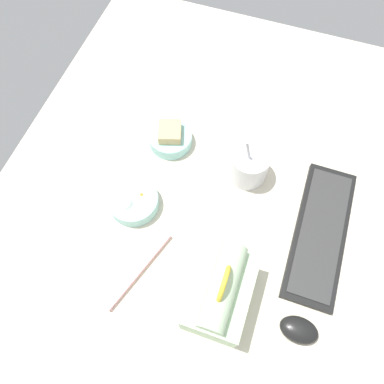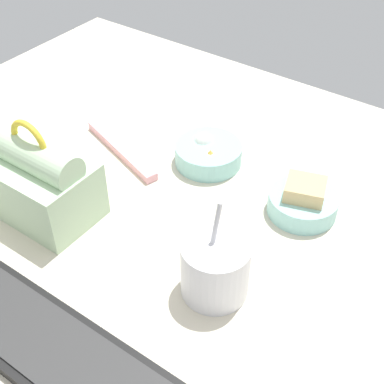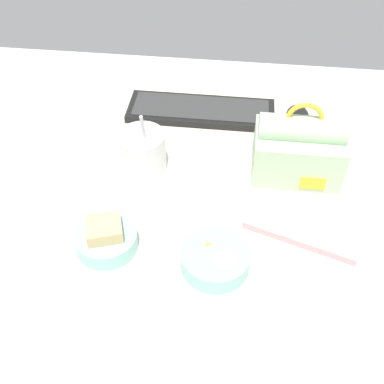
{
  "view_description": "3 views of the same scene",
  "coord_description": "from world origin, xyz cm",
  "px_view_note": "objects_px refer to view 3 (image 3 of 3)",
  "views": [
    {
      "loc": [
        38.15,
        8.93,
        89.57
      ],
      "look_at": [
        0.6,
        -3.98,
        7.0
      ],
      "focal_mm": 35.0,
      "sensor_mm": 36.0,
      "label": 1
    },
    {
      "loc": [
        -37.64,
        49.9,
        64.61
      ],
      "look_at": [
        0.6,
        -3.98,
        7.0
      ],
      "focal_mm": 50.0,
      "sensor_mm": 36.0,
      "label": 2
    },
    {
      "loc": [
        8.27,
        -69.91,
        74.45
      ],
      "look_at": [
        0.6,
        -3.98,
        7.0
      ],
      "focal_mm": 45.0,
      "sensor_mm": 36.0,
      "label": 3
    }
  ],
  "objects_px": {
    "keyboard": "(201,111)",
    "lunch_bag": "(299,149)",
    "bento_bowl_snacks": "(215,259)",
    "chopstick_case": "(299,239)",
    "soup_cup": "(143,151)",
    "bento_bowl_sandwich": "(106,238)",
    "computer_mouse": "(298,116)"
  },
  "relations": [
    {
      "from": "chopstick_case",
      "to": "bento_bowl_snacks",
      "type": "bearing_deg",
      "value": -154.49
    },
    {
      "from": "lunch_bag",
      "to": "soup_cup",
      "type": "relative_size",
      "value": 1.2
    },
    {
      "from": "bento_bowl_sandwich",
      "to": "bento_bowl_snacks",
      "type": "xyz_separation_m",
      "value": [
        0.21,
        -0.02,
        -0.0
      ]
    },
    {
      "from": "bento_bowl_snacks",
      "to": "computer_mouse",
      "type": "height_order",
      "value": "bento_bowl_snacks"
    },
    {
      "from": "keyboard",
      "to": "lunch_bag",
      "type": "bearing_deg",
      "value": -39.88
    },
    {
      "from": "bento_bowl_snacks",
      "to": "chopstick_case",
      "type": "xyz_separation_m",
      "value": [
        0.15,
        0.07,
        -0.01
      ]
    },
    {
      "from": "lunch_bag",
      "to": "chopstick_case",
      "type": "relative_size",
      "value": 0.86
    },
    {
      "from": "keyboard",
      "to": "computer_mouse",
      "type": "distance_m",
      "value": 0.24
    },
    {
      "from": "keyboard",
      "to": "soup_cup",
      "type": "xyz_separation_m",
      "value": [
        -0.1,
        -0.21,
        0.04
      ]
    },
    {
      "from": "bento_bowl_sandwich",
      "to": "bento_bowl_snacks",
      "type": "distance_m",
      "value": 0.21
    },
    {
      "from": "bento_bowl_snacks",
      "to": "computer_mouse",
      "type": "bearing_deg",
      "value": 70.2
    },
    {
      "from": "bento_bowl_sandwich",
      "to": "bento_bowl_snacks",
      "type": "height_order",
      "value": "bento_bowl_sandwich"
    },
    {
      "from": "lunch_bag",
      "to": "soup_cup",
      "type": "height_order",
      "value": "lunch_bag"
    },
    {
      "from": "soup_cup",
      "to": "chopstick_case",
      "type": "height_order",
      "value": "soup_cup"
    },
    {
      "from": "lunch_bag",
      "to": "computer_mouse",
      "type": "height_order",
      "value": "lunch_bag"
    },
    {
      "from": "keyboard",
      "to": "computer_mouse",
      "type": "height_order",
      "value": "computer_mouse"
    },
    {
      "from": "keyboard",
      "to": "chopstick_case",
      "type": "relative_size",
      "value": 1.67
    },
    {
      "from": "lunch_bag",
      "to": "bento_bowl_snacks",
      "type": "relative_size",
      "value": 1.48
    },
    {
      "from": "bento_bowl_snacks",
      "to": "chopstick_case",
      "type": "bearing_deg",
      "value": 25.51
    },
    {
      "from": "soup_cup",
      "to": "bento_bowl_sandwich",
      "type": "bearing_deg",
      "value": -97.33
    },
    {
      "from": "lunch_bag",
      "to": "computer_mouse",
      "type": "bearing_deg",
      "value": 86.14
    },
    {
      "from": "bento_bowl_sandwich",
      "to": "chopstick_case",
      "type": "xyz_separation_m",
      "value": [
        0.36,
        0.05,
        -0.02
      ]
    },
    {
      "from": "soup_cup",
      "to": "computer_mouse",
      "type": "distance_m",
      "value": 0.4
    },
    {
      "from": "keyboard",
      "to": "lunch_bag",
      "type": "xyz_separation_m",
      "value": [
        0.23,
        -0.19,
        0.06
      ]
    },
    {
      "from": "lunch_bag",
      "to": "bento_bowl_snacks",
      "type": "height_order",
      "value": "lunch_bag"
    },
    {
      "from": "chopstick_case",
      "to": "keyboard",
      "type": "bearing_deg",
      "value": 120.41
    },
    {
      "from": "lunch_bag",
      "to": "soup_cup",
      "type": "bearing_deg",
      "value": -175.62
    },
    {
      "from": "keyboard",
      "to": "bento_bowl_snacks",
      "type": "height_order",
      "value": "bento_bowl_snacks"
    },
    {
      "from": "keyboard",
      "to": "soup_cup",
      "type": "relative_size",
      "value": 2.35
    },
    {
      "from": "computer_mouse",
      "to": "lunch_bag",
      "type": "bearing_deg",
      "value": -93.86
    },
    {
      "from": "keyboard",
      "to": "computer_mouse",
      "type": "xyz_separation_m",
      "value": [
        0.24,
        -0.0,
        0.01
      ]
    },
    {
      "from": "keyboard",
      "to": "lunch_bag",
      "type": "distance_m",
      "value": 0.3
    }
  ]
}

